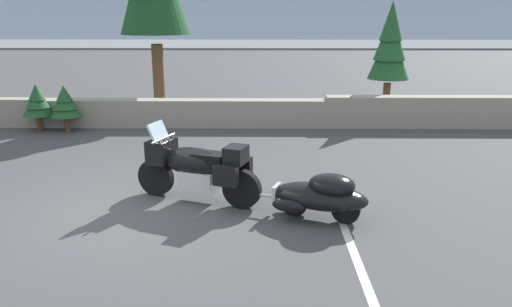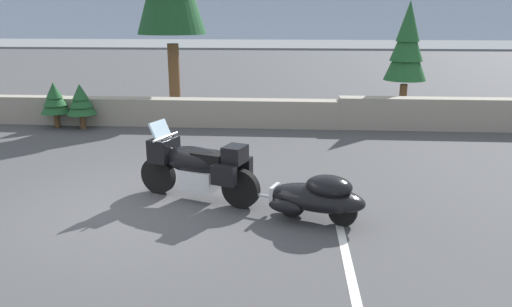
# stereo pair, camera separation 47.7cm
# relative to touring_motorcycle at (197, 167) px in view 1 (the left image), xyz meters

# --- Properties ---
(ground_plane) EXTENTS (80.00, 80.00, 0.00)m
(ground_plane) POSITION_rel_touring_motorcycle_xyz_m (-1.07, -0.53, -0.62)
(ground_plane) COLOR #424244
(stone_guard_wall) EXTENTS (24.00, 0.55, 0.89)m
(stone_guard_wall) POSITION_rel_touring_motorcycle_xyz_m (-0.43, 5.77, -0.21)
(stone_guard_wall) COLOR gray
(stone_guard_wall) RESTS_ON ground
(touring_motorcycle) EXTENTS (2.21, 1.22, 1.33)m
(touring_motorcycle) POSITION_rel_touring_motorcycle_xyz_m (0.00, 0.00, 0.00)
(touring_motorcycle) COLOR black
(touring_motorcycle) RESTS_ON ground
(car_shaped_trailer) EXTENTS (2.19, 1.18, 0.76)m
(car_shaped_trailer) POSITION_rel_touring_motorcycle_xyz_m (2.02, -0.76, -0.21)
(car_shaped_trailer) COLOR black
(car_shaped_trailer) RESTS_ON ground
(pine_tree_secondary) EXTENTS (1.29, 1.29, 3.52)m
(pine_tree_secondary) POSITION_rel_touring_motorcycle_xyz_m (5.07, 7.57, 1.58)
(pine_tree_secondary) COLOR brown
(pine_tree_secondary) RESTS_ON ground
(pine_sapling_near) EXTENTS (0.82, 0.82, 1.26)m
(pine_sapling_near) POSITION_rel_touring_motorcycle_xyz_m (-4.26, 5.18, 0.17)
(pine_sapling_near) COLOR brown
(pine_sapling_near) RESTS_ON ground
(pine_sapling_farther) EXTENTS (0.82, 0.82, 1.28)m
(pine_sapling_farther) POSITION_rel_touring_motorcycle_xyz_m (-5.06, 5.30, 0.18)
(pine_sapling_farther) COLOR brown
(pine_sapling_farther) RESTS_ON ground
(parking_stripe_marker) EXTENTS (0.12, 3.60, 0.01)m
(parking_stripe_marker) POSITION_rel_touring_motorcycle_xyz_m (2.36, -2.03, -0.62)
(parking_stripe_marker) COLOR silver
(parking_stripe_marker) RESTS_ON ground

